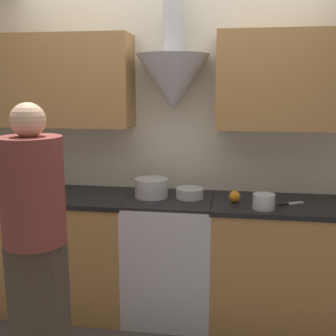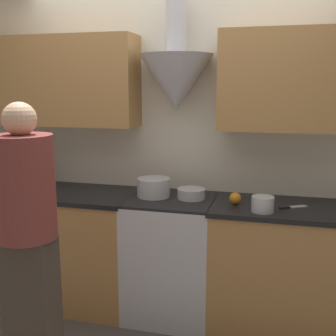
{
  "view_description": "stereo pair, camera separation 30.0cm",
  "coord_description": "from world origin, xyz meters",
  "px_view_note": "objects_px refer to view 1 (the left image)",
  "views": [
    {
      "loc": [
        0.45,
        -2.71,
        1.76
      ],
      "look_at": [
        0.0,
        0.21,
        1.19
      ],
      "focal_mm": 45.0,
      "sensor_mm": 36.0,
      "label": 1
    },
    {
      "loc": [
        0.74,
        -2.64,
        1.76
      ],
      "look_at": [
        0.0,
        0.21,
        1.19
      ],
      "focal_mm": 45.0,
      "sensor_mm": 36.0,
      "label": 2
    }
  ],
  "objects_px": {
    "mixing_bowl": "(190,193)",
    "saucepan": "(264,201)",
    "orange_fruit": "(235,197)",
    "wine_bottle_6": "(22,176)",
    "wine_bottle_5": "(7,176)",
    "stock_pot": "(151,188)",
    "stove_range": "(170,256)",
    "person_foreground_left": "(35,240)"
  },
  "relations": [
    {
      "from": "mixing_bowl",
      "to": "saucepan",
      "type": "distance_m",
      "value": 0.57
    },
    {
      "from": "saucepan",
      "to": "orange_fruit",
      "type": "bearing_deg",
      "value": 143.65
    },
    {
      "from": "wine_bottle_6",
      "to": "mixing_bowl",
      "type": "xyz_separation_m",
      "value": [
        1.32,
        0.04,
        -0.09
      ]
    },
    {
      "from": "wine_bottle_5",
      "to": "stock_pot",
      "type": "relative_size",
      "value": 1.39
    },
    {
      "from": "stove_range",
      "to": "orange_fruit",
      "type": "bearing_deg",
      "value": -4.49
    },
    {
      "from": "wine_bottle_6",
      "to": "saucepan",
      "type": "xyz_separation_m",
      "value": [
        1.85,
        -0.18,
        -0.08
      ]
    },
    {
      "from": "wine_bottle_6",
      "to": "orange_fruit",
      "type": "bearing_deg",
      "value": -1.13
    },
    {
      "from": "wine_bottle_5",
      "to": "person_foreground_left",
      "type": "bearing_deg",
      "value": -53.73
    },
    {
      "from": "stock_pot",
      "to": "stove_range",
      "type": "bearing_deg",
      "value": -7.26
    },
    {
      "from": "stove_range",
      "to": "saucepan",
      "type": "bearing_deg",
      "value": -15.07
    },
    {
      "from": "orange_fruit",
      "to": "person_foreground_left",
      "type": "relative_size",
      "value": 0.05
    },
    {
      "from": "orange_fruit",
      "to": "saucepan",
      "type": "distance_m",
      "value": 0.24
    },
    {
      "from": "stove_range",
      "to": "wine_bottle_6",
      "type": "bearing_deg",
      "value": -179.77
    },
    {
      "from": "wine_bottle_6",
      "to": "saucepan",
      "type": "bearing_deg",
      "value": -5.45
    },
    {
      "from": "person_foreground_left",
      "to": "mixing_bowl",
      "type": "bearing_deg",
      "value": 52.21
    },
    {
      "from": "stove_range",
      "to": "saucepan",
      "type": "height_order",
      "value": "saucepan"
    },
    {
      "from": "stock_pot",
      "to": "person_foreground_left",
      "type": "xyz_separation_m",
      "value": [
        -0.47,
        -0.97,
        -0.08
      ]
    },
    {
      "from": "stock_pot",
      "to": "person_foreground_left",
      "type": "distance_m",
      "value": 1.08
    },
    {
      "from": "stove_range",
      "to": "saucepan",
      "type": "distance_m",
      "value": 0.87
    },
    {
      "from": "saucepan",
      "to": "wine_bottle_5",
      "type": "bearing_deg",
      "value": 175.42
    },
    {
      "from": "stove_range",
      "to": "stock_pot",
      "type": "relative_size",
      "value": 3.75
    },
    {
      "from": "wine_bottle_6",
      "to": "stock_pot",
      "type": "height_order",
      "value": "wine_bottle_6"
    },
    {
      "from": "wine_bottle_5",
      "to": "mixing_bowl",
      "type": "xyz_separation_m",
      "value": [
        1.44,
        0.06,
        -0.1
      ]
    },
    {
      "from": "mixing_bowl",
      "to": "orange_fruit",
      "type": "distance_m",
      "value": 0.34
    },
    {
      "from": "stock_pot",
      "to": "orange_fruit",
      "type": "xyz_separation_m",
      "value": [
        0.62,
        -0.06,
        -0.03
      ]
    },
    {
      "from": "orange_fruit",
      "to": "person_foreground_left",
      "type": "height_order",
      "value": "person_foreground_left"
    },
    {
      "from": "wine_bottle_6",
      "to": "stock_pot",
      "type": "bearing_deg",
      "value": 1.29
    },
    {
      "from": "wine_bottle_6",
      "to": "saucepan",
      "type": "height_order",
      "value": "wine_bottle_6"
    },
    {
      "from": "stove_range",
      "to": "person_foreground_left",
      "type": "distance_m",
      "value": 1.22
    },
    {
      "from": "wine_bottle_5",
      "to": "person_foreground_left",
      "type": "height_order",
      "value": "person_foreground_left"
    },
    {
      "from": "mixing_bowl",
      "to": "orange_fruit",
      "type": "bearing_deg",
      "value": -11.67
    },
    {
      "from": "wine_bottle_5",
      "to": "orange_fruit",
      "type": "height_order",
      "value": "wine_bottle_5"
    },
    {
      "from": "mixing_bowl",
      "to": "wine_bottle_5",
      "type": "bearing_deg",
      "value": -177.79
    },
    {
      "from": "orange_fruit",
      "to": "wine_bottle_5",
      "type": "bearing_deg",
      "value": 179.56
    },
    {
      "from": "wine_bottle_6",
      "to": "person_foreground_left",
      "type": "relative_size",
      "value": 0.19
    },
    {
      "from": "wine_bottle_5",
      "to": "orange_fruit",
      "type": "xyz_separation_m",
      "value": [
        1.77,
        -0.01,
        -0.09
      ]
    },
    {
      "from": "mixing_bowl",
      "to": "person_foreground_left",
      "type": "bearing_deg",
      "value": -127.79
    },
    {
      "from": "wine_bottle_5",
      "to": "mixing_bowl",
      "type": "relative_size",
      "value": 1.67
    },
    {
      "from": "stock_pot",
      "to": "saucepan",
      "type": "height_order",
      "value": "stock_pot"
    },
    {
      "from": "stove_range",
      "to": "person_foreground_left",
      "type": "height_order",
      "value": "person_foreground_left"
    },
    {
      "from": "wine_bottle_5",
      "to": "wine_bottle_6",
      "type": "height_order",
      "value": "wine_bottle_5"
    },
    {
      "from": "wine_bottle_6",
      "to": "saucepan",
      "type": "relative_size",
      "value": 2.15
    }
  ]
}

